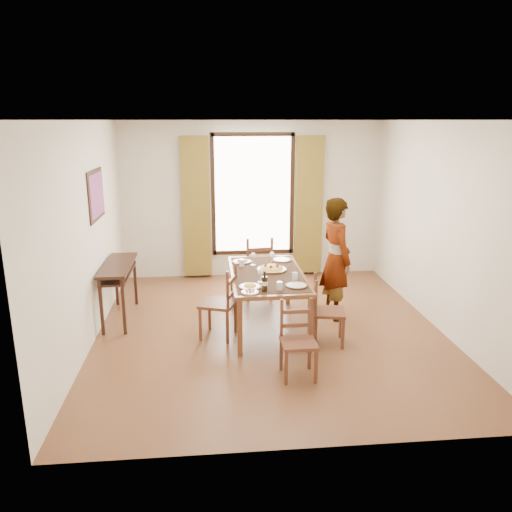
{
  "coord_description": "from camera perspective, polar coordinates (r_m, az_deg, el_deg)",
  "views": [
    {
      "loc": [
        -0.77,
        -6.1,
        2.7
      ],
      "look_at": [
        -0.17,
        0.09,
        1.0
      ],
      "focal_mm": 35.0,
      "sensor_mm": 36.0,
      "label": 1
    }
  ],
  "objects": [
    {
      "name": "console_table",
      "position": [
        7.11,
        -15.49,
        -1.75
      ],
      "size": [
        0.38,
        1.2,
        0.8
      ],
      "color": "black",
      "rests_on": "ground"
    },
    {
      "name": "chair_east",
      "position": [
        6.25,
        8.04,
        -6.41
      ],
      "size": [
        0.45,
        0.45,
        0.87
      ],
      "rotation": [
        0.0,
        0.0,
        1.39
      ],
      "color": "brown",
      "rests_on": "ground"
    },
    {
      "name": "dining_table",
      "position": [
        6.58,
        1.28,
        -2.49
      ],
      "size": [
        0.96,
        1.77,
        0.76
      ],
      "color": "brown",
      "rests_on": "ground"
    },
    {
      "name": "wine_glass_c",
      "position": [
        6.88,
        -0.33,
        -0.32
      ],
      "size": [
        0.08,
        0.08,
        0.18
      ],
      "primitive_type": null,
      "color": "white",
      "rests_on": "dining_table"
    },
    {
      "name": "tumbler_a",
      "position": [
        6.28,
        4.48,
        -2.33
      ],
      "size": [
        0.07,
        0.07,
        0.1
      ],
      "primitive_type": "cylinder",
      "color": "silver",
      "rests_on": "dining_table"
    },
    {
      "name": "ground",
      "position": [
        6.72,
        1.55,
        -8.42
      ],
      "size": [
        5.0,
        5.0,
        0.0
      ],
      "primitive_type": "plane",
      "color": "#55341A",
      "rests_on": "ground"
    },
    {
      "name": "plate_se",
      "position": [
        6.05,
        4.68,
        -3.24
      ],
      "size": [
        0.27,
        0.27,
        0.05
      ],
      "primitive_type": null,
      "color": "silver",
      "rests_on": "dining_table"
    },
    {
      "name": "chair_south",
      "position": [
        5.46,
        4.82,
        -9.8
      ],
      "size": [
        0.38,
        0.38,
        0.84
      ],
      "rotation": [
        0.0,
        0.0,
        0.02
      ],
      "color": "brown",
      "rests_on": "ground"
    },
    {
      "name": "chair_west",
      "position": [
        6.37,
        -4.09,
        -5.55
      ],
      "size": [
        0.53,
        0.53,
        0.94
      ],
      "rotation": [
        0.0,
        0.0,
        -1.91
      ],
      "color": "brown",
      "rests_on": "ground"
    },
    {
      "name": "wine_glass_b",
      "position": [
        6.93,
        1.85,
        -0.22
      ],
      "size": [
        0.08,
        0.08,
        0.18
      ],
      "primitive_type": null,
      "color": "white",
      "rests_on": "dining_table"
    },
    {
      "name": "plate_ne",
      "position": [
        7.14,
        3.02,
        -0.3
      ],
      "size": [
        0.27,
        0.27,
        0.05
      ],
      "primitive_type": null,
      "color": "silver",
      "rests_on": "dining_table"
    },
    {
      "name": "man",
      "position": [
        6.97,
        9.14,
        -0.3
      ],
      "size": [
        0.79,
        0.66,
        1.7
      ],
      "primitive_type": "imported",
      "rotation": [
        0.0,
        0.0,
        1.78
      ],
      "color": "gray",
      "rests_on": "ground"
    },
    {
      "name": "caprese_plate",
      "position": [
        5.82,
        -0.71,
        -4.02
      ],
      "size": [
        0.2,
        0.2,
        0.04
      ],
      "primitive_type": null,
      "color": "silver",
      "rests_on": "dining_table"
    },
    {
      "name": "chair_north",
      "position": [
        7.78,
        0.2,
        -1.45
      ],
      "size": [
        0.47,
        0.47,
        0.98
      ],
      "rotation": [
        0.0,
        0.0,
        3.24
      ],
      "color": "brown",
      "rests_on": "ground"
    },
    {
      "name": "wine_bottle",
      "position": [
        5.83,
        0.99,
        -2.9
      ],
      "size": [
        0.07,
        0.07,
        0.25
      ],
      "primitive_type": null,
      "color": "black",
      "rests_on": "dining_table"
    },
    {
      "name": "pasta_platter",
      "position": [
        6.66,
        1.79,
        -1.25
      ],
      "size": [
        0.4,
        0.4,
        0.1
      ],
      "primitive_type": null,
      "color": "#B05B16",
      "rests_on": "dining_table"
    },
    {
      "name": "plate_sw",
      "position": [
        5.99,
        -0.68,
        -3.37
      ],
      "size": [
        0.27,
        0.27,
        0.05
      ],
      "primitive_type": null,
      "color": "silver",
      "rests_on": "dining_table"
    },
    {
      "name": "wine_glass_a",
      "position": [
        6.16,
        0.52,
        -2.22
      ],
      "size": [
        0.08,
        0.08,
        0.18
      ],
      "primitive_type": null,
      "color": "white",
      "rests_on": "dining_table"
    },
    {
      "name": "plate_nw",
      "position": [
        7.05,
        -1.6,
        -0.51
      ],
      "size": [
        0.27,
        0.27,
        0.05
      ],
      "primitive_type": null,
      "color": "silver",
      "rests_on": "dining_table"
    },
    {
      "name": "tumbler_b",
      "position": [
        6.84,
        -1.65,
        -0.8
      ],
      "size": [
        0.07,
        0.07,
        0.1
      ],
      "primitive_type": "cylinder",
      "color": "silver",
      "rests_on": "dining_table"
    },
    {
      "name": "room_shell",
      "position": [
        6.38,
        1.47,
        4.83
      ],
      "size": [
        4.6,
        5.1,
        2.74
      ],
      "color": "beige",
      "rests_on": "ground"
    },
    {
      "name": "tumbler_c",
      "position": [
        5.91,
        2.71,
        -3.41
      ],
      "size": [
        0.07,
        0.07,
        0.1
      ],
      "primitive_type": "cylinder",
      "color": "silver",
      "rests_on": "dining_table"
    }
  ]
}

